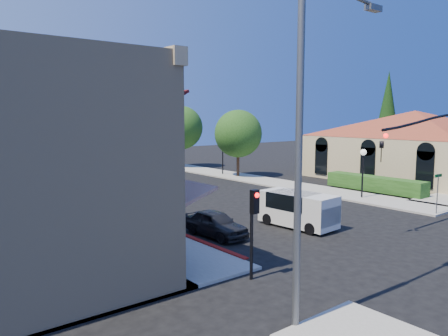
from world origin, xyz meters
TOP-DOWN VIEW (x-y plane):
  - ground at (0.00, 0.00)m, footprint 120.00×120.00m
  - sidewalk_left at (-8.75, 27.00)m, footprint 3.50×50.00m
  - sidewalk_right at (8.75, 27.00)m, footprint 3.50×50.00m
  - curb_red_strip at (-6.90, 8.00)m, footprint 0.25×10.00m
  - mission_building at (21.99, 11.50)m, footprint 30.12×30.12m
  - hedge at (11.70, 9.00)m, footprint 1.40×8.00m
  - conifer_far at (28.00, 18.00)m, footprint 3.20×3.20m
  - street_tree_a at (8.80, 22.00)m, footprint 4.56×4.56m
  - street_tree_b at (8.80, 32.00)m, footprint 4.94×4.94m
  - signal_mast_arm at (5.86, 1.50)m, footprint 8.01×0.39m
  - secondary_signal at (-8.00, 1.41)m, footprint 0.28×0.42m
  - cobra_streetlight at (-9.15, -2.00)m, footprint 3.60×0.25m
  - street_name_sign at (7.50, 2.20)m, footprint 0.80×0.06m
  - lamppost_left_near at (-8.50, 8.00)m, footprint 0.44×0.44m
  - lamppost_left_far at (-8.50, 22.00)m, footprint 0.44×0.44m
  - lamppost_right_near at (8.50, 8.00)m, footprint 0.44×0.44m
  - lamppost_right_far at (8.50, 24.00)m, footprint 0.44×0.44m
  - white_van at (-1.00, 5.50)m, footprint 2.11×4.26m
  - parked_car_a at (-5.55, 6.85)m, footprint 1.65×3.82m
  - parked_car_b at (-5.28, 14.66)m, footprint 1.46×4.00m
  - parked_car_c at (-4.80, 22.30)m, footprint 1.95×4.50m
  - parked_car_d at (-4.80, 26.00)m, footprint 2.55×4.94m

SIDE VIEW (x-z plane):
  - ground at x=0.00m, z-range 0.00..0.00m
  - curb_red_strip at x=-6.90m, z-range -0.03..0.03m
  - hedge at x=11.70m, z-range -0.55..0.55m
  - sidewalk_left at x=-8.75m, z-range 0.00..0.12m
  - sidewalk_right at x=8.75m, z-range 0.00..0.12m
  - parked_car_a at x=-5.55m, z-range 0.00..1.28m
  - parked_car_c at x=-4.80m, z-range 0.00..1.29m
  - parked_car_b at x=-5.28m, z-range 0.00..1.31m
  - parked_car_d at x=-4.80m, z-range 0.00..1.33m
  - white_van at x=-1.00m, z-range 0.14..1.98m
  - street_name_sign at x=7.50m, z-range 0.45..2.95m
  - secondary_signal at x=-8.00m, z-range 0.66..3.98m
  - lamppost_left_near at x=-8.50m, z-range 0.95..4.52m
  - lamppost_left_far at x=-8.50m, z-range 0.95..4.52m
  - lamppost_right_near at x=8.50m, z-range 0.95..4.52m
  - lamppost_right_far at x=8.50m, z-range 0.95..4.52m
  - mission_building at x=21.99m, z-range 0.55..6.95m
  - signal_mast_arm at x=5.86m, z-range 1.09..7.09m
  - street_tree_a at x=8.80m, z-range 0.95..7.43m
  - street_tree_b at x=8.80m, z-range 1.03..8.05m
  - cobra_streetlight at x=-9.15m, z-range 0.61..9.92m
  - conifer_far at x=28.00m, z-range 0.86..11.86m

